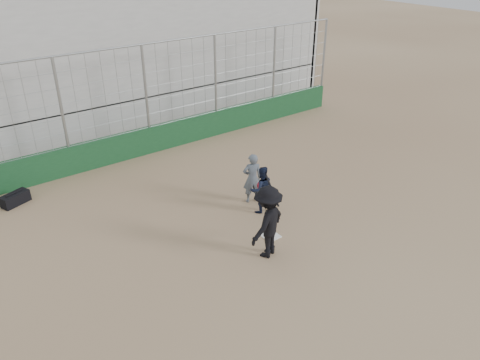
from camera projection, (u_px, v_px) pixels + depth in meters
ground at (271, 236)px, 12.77m from camera, size 90.00×90.00×0.00m
home_plate at (271, 236)px, 12.76m from camera, size 0.44×0.44×0.02m
backstop at (149, 128)px, 17.28m from camera, size 18.10×0.25×4.04m
bleachers at (91, 51)px, 19.87m from camera, size 20.25×6.70×6.98m
batter_at_plate at (268, 222)px, 11.61m from camera, size 1.43×1.11×2.08m
catcher_crouched at (261, 197)px, 13.68m from camera, size 0.82×0.69×1.02m
umpire at (252, 181)px, 14.11m from camera, size 0.69×0.58×1.44m
equipment_bag at (15, 199)px, 14.22m from camera, size 0.91×0.64×0.40m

